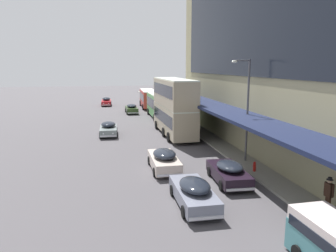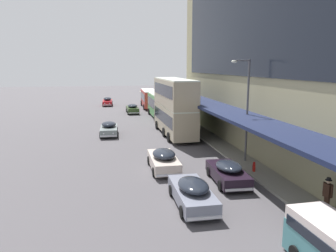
# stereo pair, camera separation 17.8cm
# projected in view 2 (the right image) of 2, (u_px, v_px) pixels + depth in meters

# --- Properties ---
(transit_bus_kerbside_front) EXTENTS (2.96, 10.90, 6.12)m
(transit_bus_kerbside_front) POSITION_uv_depth(u_px,v_px,m) (174.00, 105.00, 35.42)
(transit_bus_kerbside_front) COLOR tan
(transit_bus_kerbside_front) RESTS_ON ground
(transit_bus_kerbside_rear) EXTENTS (2.77, 10.00, 3.44)m
(transit_bus_kerbside_rear) POSITION_uv_depth(u_px,v_px,m) (161.00, 104.00, 47.55)
(transit_bus_kerbside_rear) COLOR #559C54
(transit_bus_kerbside_rear) RESTS_ON ground
(transit_bus_kerbside_far) EXTENTS (2.93, 9.53, 3.18)m
(transit_bus_kerbside_far) POSITION_uv_depth(u_px,v_px,m) (149.00, 98.00, 59.18)
(transit_bus_kerbside_far) COLOR #AF322C
(transit_bus_kerbside_far) RESTS_ON ground
(sedan_oncoming_rear) EXTENTS (1.94, 4.89, 1.49)m
(sedan_oncoming_rear) POSITION_uv_depth(u_px,v_px,m) (192.00, 192.00, 17.66)
(sedan_oncoming_rear) COLOR slate
(sedan_oncoming_rear) RESTS_ON ground
(sedan_second_near) EXTENTS (1.99, 4.86, 1.55)m
(sedan_second_near) POSITION_uv_depth(u_px,v_px,m) (163.00, 160.00, 23.72)
(sedan_second_near) COLOR beige
(sedan_second_near) RESTS_ON ground
(sedan_trailing_near) EXTENTS (2.11, 4.72, 1.43)m
(sedan_trailing_near) POSITION_uv_depth(u_px,v_px,m) (228.00, 172.00, 21.12)
(sedan_trailing_near) COLOR black
(sedan_trailing_near) RESTS_ON ground
(sedan_lead_mid) EXTENTS (1.97, 4.69, 1.58)m
(sedan_lead_mid) POSITION_uv_depth(u_px,v_px,m) (107.00, 101.00, 62.56)
(sedan_lead_mid) COLOR #AC191F
(sedan_lead_mid) RESTS_ON ground
(sedan_oncoming_front) EXTENTS (2.01, 4.47, 1.48)m
(sedan_oncoming_front) POSITION_uv_depth(u_px,v_px,m) (109.00, 129.00, 35.67)
(sedan_oncoming_front) COLOR gray
(sedan_oncoming_front) RESTS_ON ground
(sedan_lead_near) EXTENTS (1.91, 4.81, 1.50)m
(sedan_lead_near) POSITION_uv_depth(u_px,v_px,m) (132.00, 109.00, 52.31)
(sedan_lead_near) COLOR #2B401D
(sedan_lead_near) RESTS_ON ground
(pedestrian_at_kerb) EXTENTS (0.33, 0.61, 1.86)m
(pedestrian_at_kerb) POSITION_uv_depth(u_px,v_px,m) (327.00, 194.00, 16.34)
(pedestrian_at_kerb) COLOR #321E14
(pedestrian_at_kerb) RESTS_ON sidewalk_kerb
(street_lamp) EXTENTS (1.50, 0.28, 7.80)m
(street_lamp) POSITION_uv_depth(u_px,v_px,m) (246.00, 104.00, 24.80)
(street_lamp) COLOR #4C4C51
(street_lamp) RESTS_ON sidewalk_kerb
(fire_hydrant) EXTENTS (0.20, 0.40, 0.70)m
(fire_hydrant) POSITION_uv_depth(u_px,v_px,m) (254.00, 167.00, 22.97)
(fire_hydrant) COLOR red
(fire_hydrant) RESTS_ON sidewalk_kerb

